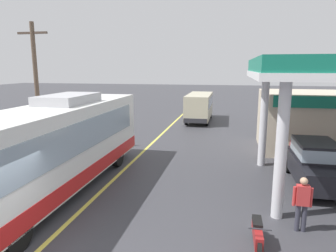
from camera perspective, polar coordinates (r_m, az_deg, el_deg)
The scene contains 9 objects.
ground at distance 26.80m, azimuth 1.21°, elevation 0.73°, with size 120.00×120.00×0.00m, color #38383D.
lane_divider_stripe at distance 22.00m, azimuth -1.17°, elevation -1.51°, with size 0.16×50.00×0.01m, color #D8CC4C.
coach_bus_main at distance 12.34m, azimuth -20.08°, elevation -3.93°, with size 2.60×11.04×3.69m.
car_at_pump at distance 13.72m, azimuth 26.06°, elevation -5.99°, with size 1.70×4.20×1.82m.
minibus_opposing_lane at distance 27.29m, azimuth 5.93°, elevation 3.98°, with size 2.04×6.13×2.44m.
motorcycle_parked_forecourt at distance 8.76m, azimuth 16.45°, elevation -18.95°, with size 0.55×1.80×0.92m.
pedestrian_near_pump at distance 9.84m, azimuth 23.97°, elevation -12.84°, with size 0.55×0.22×1.66m.
pedestrian_by_shop at distance 15.71m, azimuth 22.87°, elevation -3.99°, with size 0.55×0.22×1.66m.
utility_pole_roadside at distance 18.91m, azimuth -23.54°, elevation 7.15°, with size 1.80×0.24×7.23m.
Camera 1 is at (4.82, -5.94, 4.74)m, focal length 32.34 mm.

